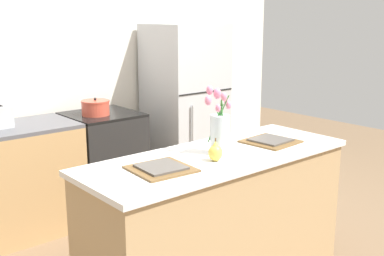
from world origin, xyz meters
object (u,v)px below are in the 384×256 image
object	(u,v)px
stove_range	(104,162)
plate_setting_left	(161,168)
pear_figurine	(215,152)
cooking_pot	(96,108)
refrigerator	(185,108)
plate_setting_right	(270,141)
flower_vase	(220,129)

from	to	relation	value
stove_range	plate_setting_left	size ratio (longest dim) A/B	2.61
pear_figurine	cooking_pot	world-z (taller)	cooking_pot
stove_range	cooking_pot	distance (m)	0.52
pear_figurine	refrigerator	bearing A→B (deg)	55.58
pear_figurine	plate_setting_left	distance (m)	0.36
refrigerator	cooking_pot	xyz separation A→B (m)	(-1.03, -0.04, 0.13)
plate_setting_left	cooking_pot	distance (m)	1.66
plate_setting_left	plate_setting_right	world-z (taller)	same
pear_figurine	plate_setting_left	world-z (taller)	pear_figurine
pear_figurine	plate_setting_left	size ratio (longest dim) A/B	0.40
pear_figurine	stove_range	bearing A→B (deg)	82.84
plate_setting_left	pear_figurine	bearing A→B (deg)	-11.24
plate_setting_left	cooking_pot	size ratio (longest dim) A/B	1.40
refrigerator	flower_vase	size ratio (longest dim) A/B	3.94
flower_vase	plate_setting_right	size ratio (longest dim) A/B	1.23
pear_figurine	plate_setting_left	bearing A→B (deg)	168.76
plate_setting_right	refrigerator	bearing A→B (deg)	70.12
refrigerator	plate_setting_right	distance (m)	1.73
cooking_pot	plate_setting_right	bearing A→B (deg)	-74.51
stove_range	cooking_pot	world-z (taller)	cooking_pot
plate_setting_left	stove_range	bearing A→B (deg)	70.97
pear_figurine	plate_setting_right	world-z (taller)	pear_figurine
pear_figurine	plate_setting_right	distance (m)	0.58
stove_range	plate_setting_right	world-z (taller)	plate_setting_right
pear_figurine	plate_setting_right	size ratio (longest dim) A/B	0.40
pear_figurine	cooking_pot	distance (m)	1.67
refrigerator	plate_setting_right	bearing A→B (deg)	-109.88
refrigerator	pear_figurine	xyz separation A→B (m)	(-1.16, -1.70, 0.13)
flower_vase	stove_range	bearing A→B (deg)	86.91
flower_vase	plate_setting_right	world-z (taller)	flower_vase
stove_range	cooking_pot	xyz separation A→B (m)	(-0.08, -0.04, 0.51)
flower_vase	plate_setting_right	bearing A→B (deg)	-3.96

